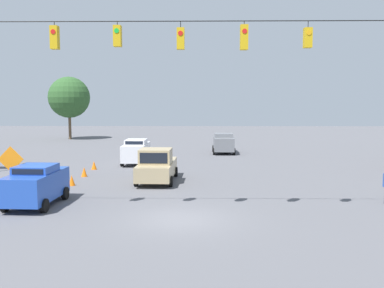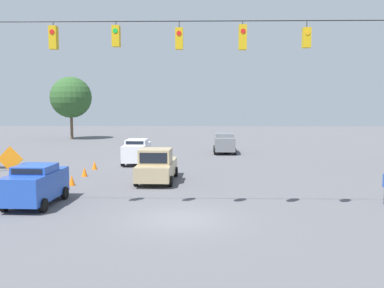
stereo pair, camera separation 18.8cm
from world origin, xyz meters
The scene contains 12 objects.
ground_plane centered at (0.00, 0.00, 0.00)m, with size 140.00×140.00×0.00m, color #56565B.
overhead_signal_span centered at (0.03, -0.50, 5.89)m, with size 23.82×0.38×8.79m.
sedan_white_withflow_far centered at (4.29, -16.37, 1.03)m, with size 2.00×4.61×1.97m.
sedan_blue_parked_shoulder centered at (7.06, -2.34, 1.02)m, with size 2.21×4.14×1.96m.
pickup_truck_tan_withflow_mid centered at (1.86, -8.61, 0.98)m, with size 2.40×5.38×2.12m.
sedan_grey_oncoming_deep centered at (-3.17, -23.49, 1.01)m, with size 2.13×3.91×1.93m.
traffic_cone_nearest centered at (6.90, -4.31, 0.32)m, with size 0.40×0.40×0.63m, color orange.
traffic_cone_second centered at (6.81, -7.22, 0.32)m, with size 0.40×0.40×0.63m, color orange.
traffic_cone_third centered at (6.90, -10.30, 0.32)m, with size 0.40×0.40×0.63m, color orange.
traffic_cone_fourth centered at (6.98, -13.33, 0.32)m, with size 0.40×0.40×0.63m, color orange.
work_zone_sign centered at (8.37, -2.62, 1.99)m, with size 1.27×0.06×2.84m.
tree_horizon_left centered at (16.44, -38.84, 5.57)m, with size 5.45×5.45×8.30m.
Camera 1 is at (-0.77, 17.82, 4.99)m, focal length 40.00 mm.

